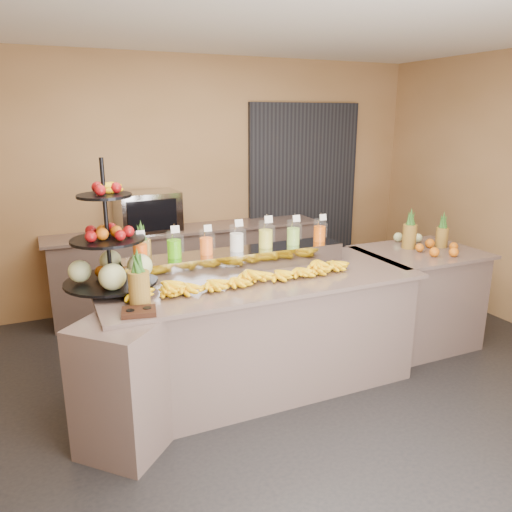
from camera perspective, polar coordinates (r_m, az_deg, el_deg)
ground at (r=4.05m, az=2.16°, el=-16.24°), size 6.00×6.00×0.00m
room_envelope at (r=4.23m, az=-0.04°, el=12.12°), size 6.04×5.02×2.82m
buffet_counter at (r=3.99m, az=-0.94°, el=-9.11°), size 2.75×1.25×0.93m
right_counter at (r=5.03m, az=17.83°, el=-4.51°), size 1.08×0.88×0.93m
back_ledge at (r=5.79m, az=-7.65°, el=-1.26°), size 3.10×0.55×0.93m
pitcher_tray at (r=4.09m, az=-2.20°, el=-0.40°), size 1.85×0.30×0.15m
juice_pitcher_orange_a at (r=3.84m, az=-13.08°, el=0.63°), size 0.11×0.11×0.26m
juice_pitcher_green at (r=3.89m, az=-9.34°, el=1.11°), size 0.11×0.12×0.27m
juice_pitcher_orange_b at (r=3.97m, az=-5.71°, el=1.42°), size 0.11×0.11×0.26m
juice_pitcher_milk at (r=4.05m, az=-2.22°, el=1.90°), size 0.12×0.12×0.28m
juice_pitcher_lemon at (r=4.15m, az=1.11°, el=2.29°), size 0.12×0.12×0.29m
juice_pitcher_lime at (r=4.27m, az=4.28°, el=2.54°), size 0.11×0.12×0.27m
juice_pitcher_orange_c at (r=4.39m, az=7.27°, el=2.79°), size 0.11×0.11×0.26m
banana_heap at (r=3.75m, az=-1.37°, el=-2.23°), size 1.81×0.16×0.15m
fruit_stand at (r=3.73m, az=-15.72°, el=-0.02°), size 0.70×0.70×0.94m
condiment_caddy at (r=3.26m, az=-13.23°, el=-6.22°), size 0.24×0.20×0.03m
pineapple_left_a at (r=3.36m, az=-13.22°, el=-3.20°), size 0.14×0.14×0.40m
pineapple_left_b at (r=4.07m, az=-12.86°, el=0.36°), size 0.14×0.14×0.43m
right_fruit_pile at (r=4.93m, az=19.36°, el=1.46°), size 0.43×0.41×0.23m
oven_warmer at (r=5.52m, az=-12.29°, el=4.97°), size 0.68×0.50×0.43m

